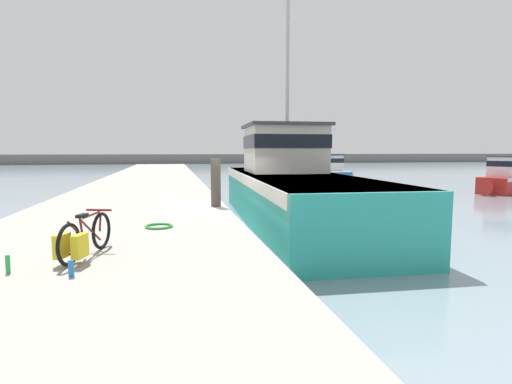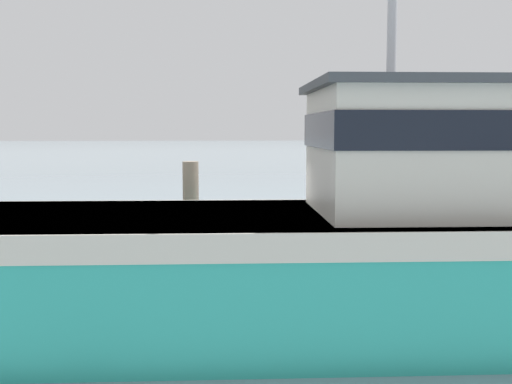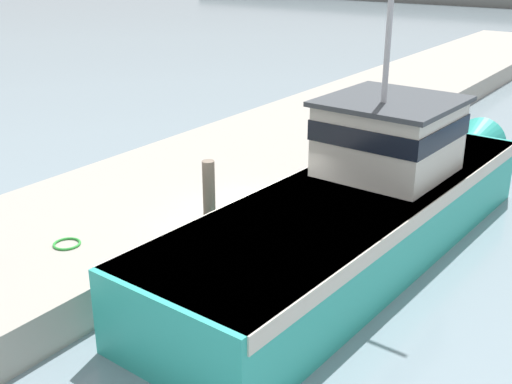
# 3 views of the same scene
# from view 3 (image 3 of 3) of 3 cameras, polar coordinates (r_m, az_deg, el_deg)

# --- Properties ---
(ground_plane) EXTENTS (320.00, 320.00, 0.00)m
(ground_plane) POSITION_cam_3_polar(r_m,az_deg,el_deg) (16.14, -0.38, -5.60)
(ground_plane) COLOR gray
(dock_pier) EXTENTS (5.89, 80.00, 0.94)m
(dock_pier) POSITION_cam_3_polar(r_m,az_deg,el_deg) (18.08, -9.69, -1.20)
(dock_pier) COLOR #A39E93
(dock_pier) RESTS_ON ground_plane
(fishing_boat_main) EXTENTS (4.24, 15.38, 10.41)m
(fishing_boat_main) POSITION_cam_3_polar(r_m,az_deg,el_deg) (16.20, 9.86, -0.72)
(fishing_boat_main) COLOR teal
(fishing_boat_main) RESTS_ON ground_plane
(mooring_post) EXTENTS (0.31, 0.31, 1.46)m
(mooring_post) POSITION_cam_3_polar(r_m,az_deg,el_deg) (15.69, -4.21, 0.23)
(mooring_post) COLOR #51473D
(mooring_post) RESTS_ON dock_pier
(hose_coil) EXTENTS (0.62, 0.62, 0.05)m
(hose_coil) POSITION_cam_3_polar(r_m,az_deg,el_deg) (15.09, -16.46, -4.44)
(hose_coil) COLOR green
(hose_coil) RESTS_ON dock_pier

